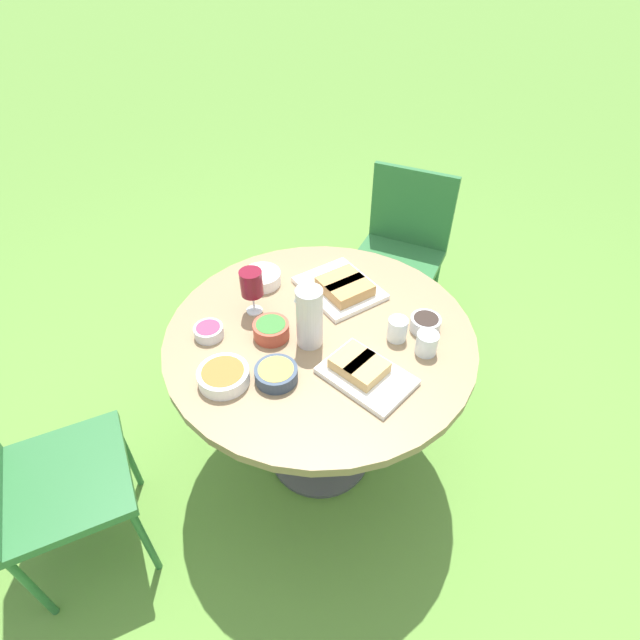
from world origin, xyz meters
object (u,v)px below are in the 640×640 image
water_pitcher (309,317)px  handbag (278,292)px  chair_near_left (402,243)px  chair_near_right (29,479)px  wine_glass (251,284)px  dining_table (320,357)px

water_pitcher → handbag: water_pitcher is taller
chair_near_left → chair_near_right: 1.95m
chair_near_left → wine_glass: bearing=30.6°
wine_glass → chair_near_left: bearing=-149.4°
chair_near_left → handbag: size_ratio=2.42×
dining_table → wine_glass: bearing=-45.4°
chair_near_right → water_pitcher: bearing=-176.5°
chair_near_left → wine_glass: wine_glass is taller
chair_near_right → handbag: chair_near_right is taller
chair_near_left → water_pitcher: water_pitcher is taller
wine_glass → handbag: bearing=-109.6°
chair_near_right → dining_table: bearing=-174.9°
chair_near_left → water_pitcher: bearing=44.7°
chair_near_left → chair_near_right: bearing=25.2°
chair_near_right → handbag: size_ratio=2.42×
chair_near_left → water_pitcher: (0.78, 0.77, 0.35)m
water_pitcher → wine_glass: 0.27m
water_pitcher → wine_glass: water_pitcher is taller
chair_near_left → chair_near_right: same height
handbag → water_pitcher: bearing=81.4°
water_pitcher → handbag: bearing=-98.6°
chair_near_right → water_pitcher: 1.05m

